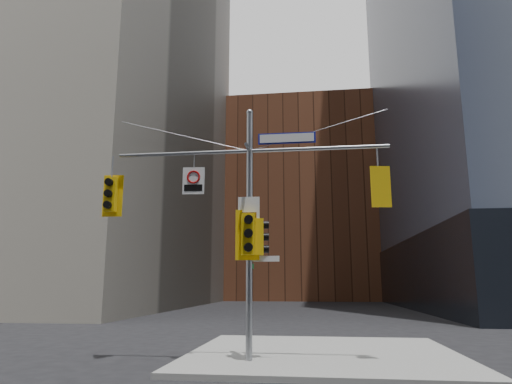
% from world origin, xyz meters
% --- Properties ---
extents(ground, '(160.00, 160.00, 0.00)m').
position_xyz_m(ground, '(0.00, 0.00, 0.00)').
color(ground, black).
rests_on(ground, ground).
extents(sidewalk_corner, '(8.00, 8.00, 0.15)m').
position_xyz_m(sidewalk_corner, '(2.00, 4.00, 0.07)').
color(sidewalk_corner, gray).
rests_on(sidewalk_corner, ground).
extents(brick_midrise, '(26.00, 20.00, 28.00)m').
position_xyz_m(brick_midrise, '(0.00, 58.00, 14.00)').
color(brick_midrise, brown).
rests_on(brick_midrise, ground).
extents(signal_assembly, '(8.00, 0.80, 7.30)m').
position_xyz_m(signal_assembly, '(0.00, 1.99, 4.42)').
color(signal_assembly, gray).
rests_on(signal_assembly, ground).
extents(traffic_light_west_arm, '(0.61, 0.49, 1.28)m').
position_xyz_m(traffic_light_west_arm, '(-4.21, 2.01, 4.80)').
color(traffic_light_west_arm, '#EBB80C').
rests_on(traffic_light_west_arm, ground).
extents(traffic_light_east_arm, '(0.55, 0.48, 1.15)m').
position_xyz_m(traffic_light_east_arm, '(3.65, 1.99, 4.80)').
color(traffic_light_east_arm, '#EBB80C').
rests_on(traffic_light_east_arm, ground).
extents(traffic_light_pole_side, '(0.43, 0.36, 1.02)m').
position_xyz_m(traffic_light_pole_side, '(0.32, 2.01, 3.47)').
color(traffic_light_pole_side, '#EBB80C').
rests_on(traffic_light_pole_side, ground).
extents(traffic_light_pole_front, '(0.67, 0.61, 1.41)m').
position_xyz_m(traffic_light_pole_front, '(-0.00, 1.73, 3.52)').
color(traffic_light_pole_front, '#EBB80C').
rests_on(traffic_light_pole_front, ground).
extents(street_sign_blade, '(1.68, 0.05, 0.33)m').
position_xyz_m(street_sign_blade, '(1.10, 2.00, 6.35)').
color(street_sign_blade, navy).
rests_on(street_sign_blade, ground).
extents(regulatory_sign_arm, '(0.65, 0.09, 0.81)m').
position_xyz_m(regulatory_sign_arm, '(-1.66, 1.97, 5.18)').
color(regulatory_sign_arm, silver).
rests_on(regulatory_sign_arm, ground).
extents(regulatory_sign_pole, '(0.61, 0.06, 0.80)m').
position_xyz_m(regulatory_sign_pole, '(0.00, 1.88, 4.18)').
color(regulatory_sign_pole, silver).
rests_on(regulatory_sign_pole, ground).
extents(street_blade_ew, '(0.79, 0.03, 0.16)m').
position_xyz_m(street_blade_ew, '(0.45, 2.00, 2.86)').
color(street_blade_ew, silver).
rests_on(street_blade_ew, ground).
extents(street_blade_ns, '(0.05, 0.71, 0.14)m').
position_xyz_m(street_blade_ns, '(0.00, 2.45, 2.68)').
color(street_blade_ns, '#145926').
rests_on(street_blade_ns, ground).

